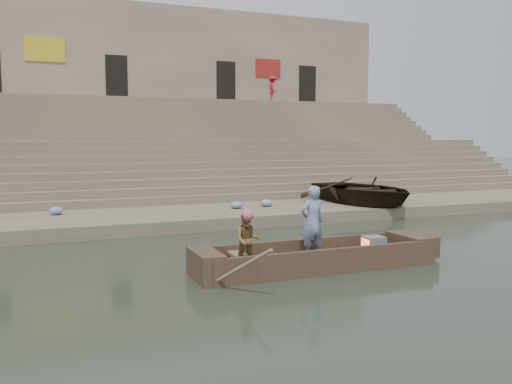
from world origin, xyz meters
TOP-DOWN VIEW (x-y plane):
  - ground at (0.00, 0.00)m, footprint 120.00×120.00m
  - lower_landing at (0.00, 8.00)m, footprint 32.00×4.00m
  - mid_landing at (0.00, 15.50)m, footprint 32.00×3.00m
  - upper_landing at (0.00, 22.50)m, footprint 32.00×3.00m
  - ghat_steps at (0.00, 17.19)m, footprint 32.00×11.00m
  - building_wall at (0.00, 26.50)m, footprint 32.00×5.07m
  - main_rowboat at (-1.02, 0.62)m, footprint 5.00×1.30m
  - rowboat_trim at (-0.81, 0.61)m, footprint 6.04×2.63m
  - standing_man at (-1.03, 0.75)m, footprint 0.62×0.42m
  - rowing_man at (-2.71, 0.44)m, footprint 0.67×0.59m
  - television at (0.52, 0.62)m, footprint 0.46×0.42m
  - beached_rowboat at (4.87, 7.66)m, footprint 4.09×5.36m
  - pedestrian at (7.47, 22.01)m, footprint 0.81×1.18m
  - cloth_bundles at (-1.74, 8.42)m, footprint 7.71×1.23m

SIDE VIEW (x-z plane):
  - ground at x=0.00m, z-range 0.00..0.00m
  - main_rowboat at x=-1.02m, z-range 0.00..0.22m
  - lower_landing at x=0.00m, z-range 0.00..0.40m
  - rowboat_trim at x=-0.81m, z-range -0.61..1.22m
  - television at x=0.52m, z-range 0.22..0.62m
  - cloth_bundles at x=-1.74m, z-range 0.40..0.66m
  - rowing_man at x=-2.71m, z-range 0.22..1.39m
  - beached_rowboat at x=4.87m, z-range 0.40..1.44m
  - standing_man at x=-1.03m, z-range 0.22..1.86m
  - mid_landing at x=0.00m, z-range 0.00..2.80m
  - ghat_steps at x=0.00m, z-range -0.80..4.40m
  - upper_landing at x=0.00m, z-range 0.00..5.20m
  - building_wall at x=0.00m, z-range 0.00..11.20m
  - pedestrian at x=7.47m, z-range 5.20..6.88m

